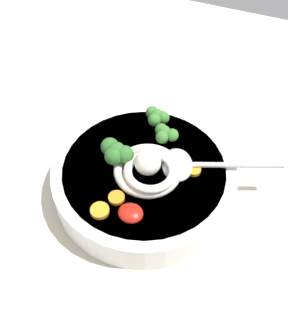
{
  "coord_description": "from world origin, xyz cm",
  "views": [
    {
      "loc": [
        12.55,
        -31.49,
        51.84
      ],
      "look_at": [
        -0.82,
        1.48,
        7.92
      ],
      "focal_mm": 42.55,
      "sensor_mm": 36.0,
      "label": 1
    }
  ],
  "objects": [
    {
      "name": "broccoli_floret_beside_noodles",
      "position": [
        -4.68,
        0.62,
        10.43
      ],
      "size": [
        5.07,
        4.36,
        4.01
      ],
      "color": "#7A9E60",
      "rests_on": "soup_bowl"
    },
    {
      "name": "broccoli_floret_left",
      "position": [
        0.29,
        7.26,
        9.76
      ],
      "size": [
        3.72,
        3.2,
        2.94
      ],
      "color": "#7A9E60",
      "rests_on": "soup_bowl"
    },
    {
      "name": "chili_sauce_dollop",
      "position": [
        0.62,
        -6.62,
        8.66
      ],
      "size": [
        3.31,
        2.98,
        1.49
      ],
      "primitive_type": "ellipsoid",
      "color": "#B2190F",
      "rests_on": "soup_bowl"
    },
    {
      "name": "soup_bowl",
      "position": [
        -0.82,
        1.48,
        5.5
      ],
      "size": [
        26.53,
        26.53,
        5.0
      ],
      "color": "white",
      "rests_on": "table_slab"
    },
    {
      "name": "carrot_slice_rear",
      "position": [
        -3.37,
        -7.52,
        8.22
      ],
      "size": [
        2.49,
        2.49,
        0.61
      ],
      "primitive_type": "cylinder",
      "color": "orange",
      "rests_on": "soup_bowl"
    },
    {
      "name": "soup_spoon",
      "position": [
        4.79,
        3.69,
        8.72
      ],
      "size": [
        17.25,
        9.48,
        1.6
      ],
      "rotation": [
        0.0,
        0.0,
        0.38
      ],
      "color": "#B7B7BC",
      "rests_on": "soup_bowl"
    },
    {
      "name": "noodle_pile",
      "position": [
        0.25,
        0.71,
        9.23
      ],
      "size": [
        10.48,
        10.27,
        4.21
      ],
      "color": "silver",
      "rests_on": "soup_bowl"
    },
    {
      "name": "broccoli_floret_right",
      "position": [
        -2.25,
        10.12,
        9.84
      ],
      "size": [
        3.89,
        3.34,
        3.07
      ],
      "color": "#7A9E60",
      "rests_on": "soup_bowl"
    },
    {
      "name": "table_slab",
      "position": [
        0.0,
        0.0,
        1.46
      ],
      "size": [
        114.99,
        114.99,
        2.92
      ],
      "primitive_type": "cube",
      "color": "#BCB29E",
      "rests_on": "ground"
    },
    {
      "name": "carrot_slice_far",
      "position": [
        5.84,
        3.55,
        8.21
      ],
      "size": [
        2.1,
        2.1,
        0.58
      ],
      "primitive_type": "cylinder",
      "color": "orange",
      "rests_on": "soup_bowl"
    },
    {
      "name": "carrot_slice_extra_a",
      "position": [
        -2.22,
        -4.85,
        8.19
      ],
      "size": [
        2.19,
        2.19,
        0.54
      ],
      "primitive_type": "cylinder",
      "color": "orange",
      "rests_on": "soup_bowl"
    }
  ]
}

